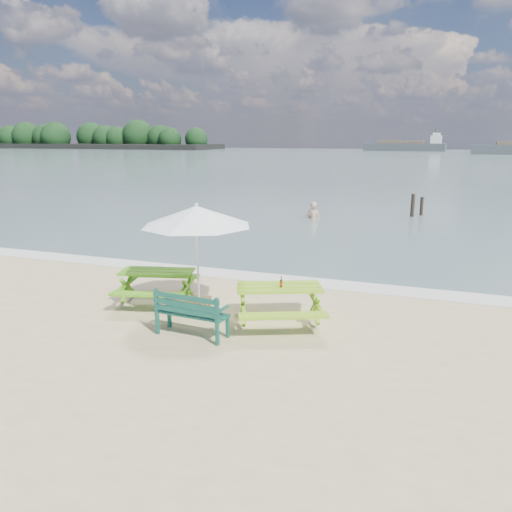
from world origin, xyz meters
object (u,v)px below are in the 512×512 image
(picnic_table_left, at_px, (158,287))
(side_table, at_px, (199,305))
(beer_bottle, at_px, (281,284))
(patio_umbrella, at_px, (197,216))
(swimmer, at_px, (313,221))
(picnic_table_right, at_px, (279,306))
(park_bench, at_px, (192,322))

(picnic_table_left, bearing_deg, side_table, -11.26)
(picnic_table_left, bearing_deg, beer_bottle, -6.82)
(patio_umbrella, bearing_deg, beer_bottle, -4.05)
(swimmer, bearing_deg, patio_umbrella, -87.00)
(swimmer, bearing_deg, beer_bottle, -79.10)
(picnic_table_right, xyz_separation_m, swimmer, (-2.59, 13.66, -0.51))
(side_table, xyz_separation_m, swimmer, (-0.71, 13.59, -0.28))
(park_bench, height_order, patio_umbrella, patio_umbrella)
(picnic_table_right, distance_m, swimmer, 13.91)
(patio_umbrella, bearing_deg, side_table, 0.00)
(picnic_table_left, height_order, picnic_table_right, picnic_table_right)
(park_bench, height_order, beer_bottle, beer_bottle)
(beer_bottle, bearing_deg, picnic_table_right, 129.51)
(picnic_table_right, bearing_deg, patio_umbrella, 177.92)
(picnic_table_left, xyz_separation_m, side_table, (1.18, -0.23, -0.21))
(beer_bottle, bearing_deg, park_bench, -142.35)
(picnic_table_right, height_order, park_bench, park_bench)
(side_table, bearing_deg, swimmer, 93.00)
(beer_bottle, bearing_deg, swimmer, 100.90)
(picnic_table_left, xyz_separation_m, beer_bottle, (3.11, -0.37, 0.52))
(side_table, bearing_deg, beer_bottle, -4.05)
(picnic_table_left, distance_m, side_table, 1.22)
(picnic_table_right, xyz_separation_m, park_bench, (-1.39, -1.19, -0.12))
(patio_umbrella, height_order, beer_bottle, patio_umbrella)
(picnic_table_right, xyz_separation_m, side_table, (-1.87, 0.07, -0.23))
(side_table, bearing_deg, picnic_table_left, 168.74)
(park_bench, xyz_separation_m, swimmer, (-1.19, 14.85, -0.39))
(park_bench, height_order, side_table, park_bench)
(picnic_table_left, distance_m, patio_umbrella, 2.14)
(picnic_table_left, height_order, side_table, picnic_table_left)
(picnic_table_left, height_order, park_bench, park_bench)
(side_table, bearing_deg, park_bench, -69.06)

